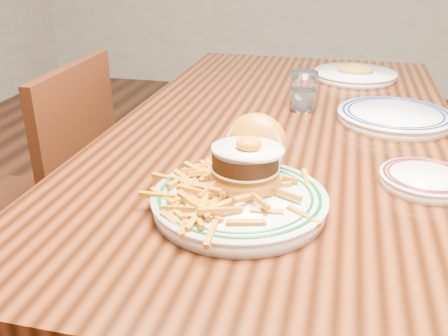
% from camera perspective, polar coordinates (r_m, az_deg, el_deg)
% --- Properties ---
extents(table, '(0.85, 1.60, 0.75)m').
position_cam_1_polar(table, '(1.31, 6.93, 1.34)').
color(table, black).
rests_on(table, floor).
extents(chair_left, '(0.43, 0.43, 0.89)m').
position_cam_1_polar(chair_left, '(1.55, -19.26, -3.82)').
color(chair_left, '#3B190C').
rests_on(chair_left, floor).
extents(main_plate, '(0.30, 0.32, 0.15)m').
position_cam_1_polar(main_plate, '(0.87, 2.10, -1.92)').
color(main_plate, white).
rests_on(main_plate, table).
extents(side_plate, '(0.17, 0.17, 0.03)m').
position_cam_1_polar(side_plate, '(1.02, 22.02, -1.14)').
color(side_plate, white).
rests_on(side_plate, table).
extents(rear_plate, '(0.29, 0.29, 0.03)m').
position_cam_1_polar(rear_plate, '(1.35, 18.94, 5.63)').
color(rear_plate, white).
rests_on(rear_plate, table).
extents(water_glass, '(0.07, 0.07, 0.11)m').
position_cam_1_polar(water_glass, '(1.39, 9.07, 8.43)').
color(water_glass, white).
rests_on(water_glass, table).
extents(far_plate, '(0.27, 0.27, 0.05)m').
position_cam_1_polar(far_plate, '(1.76, 14.72, 10.32)').
color(far_plate, white).
rests_on(far_plate, table).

